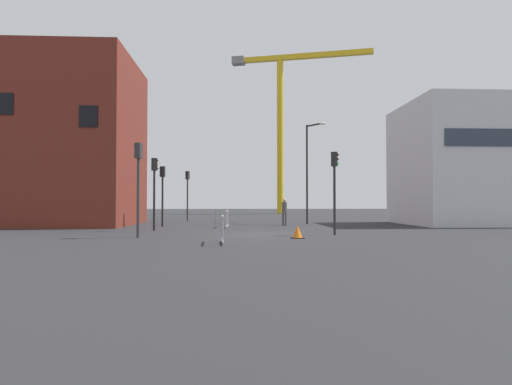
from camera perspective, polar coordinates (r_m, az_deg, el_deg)
ground at (r=20.82m, az=0.50°, el=-5.72°), size 160.00×160.00×0.00m
brick_building at (r=32.15m, az=-23.46°, el=6.27°), size 8.24×8.84×11.57m
office_block at (r=34.09m, az=27.20°, el=3.46°), size 9.50×8.10×8.70m
construction_crane at (r=61.14m, az=3.84°, el=11.79°), size 19.55×6.02×22.84m
streetlamp_tall at (r=30.90m, az=7.23°, el=3.69°), size 1.18×1.43×7.29m
traffic_light_crosswalk at (r=28.10m, az=-12.61°, el=0.86°), size 0.39×0.30×3.95m
traffic_light_island at (r=36.58m, az=-9.32°, el=0.66°), size 0.38×0.36×4.28m
traffic_light_verge at (r=20.77m, az=10.64°, el=1.79°), size 0.39×0.34×4.05m
traffic_light_far at (r=19.67m, az=-15.74°, el=2.39°), size 0.39×0.31×4.28m
traffic_light_median at (r=24.34m, az=-13.66°, el=1.40°), size 0.39×0.34×4.09m
pedestrian_walking at (r=28.44m, az=3.89°, el=-2.37°), size 0.34×0.34×1.84m
safety_barrier_mid_span at (r=16.22m, az=-4.56°, el=-4.97°), size 0.16×1.86×1.08m
safety_barrier_right_run at (r=26.57m, az=-3.95°, el=-3.55°), size 0.17×2.34×1.08m
safety_barrier_left_run at (r=30.75m, az=-3.85°, el=-3.25°), size 1.97×0.31×1.08m
traffic_cone_on_verge at (r=18.66m, az=5.68°, el=-5.39°), size 0.58×0.58×0.58m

